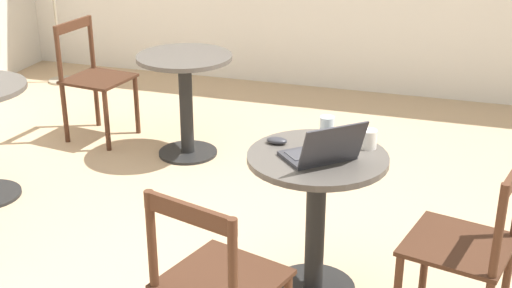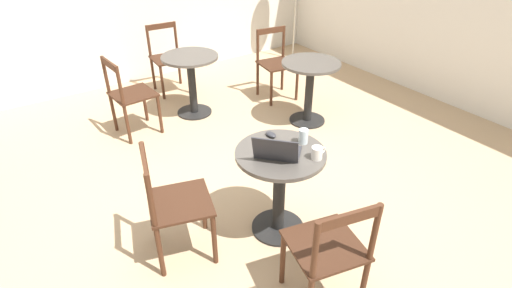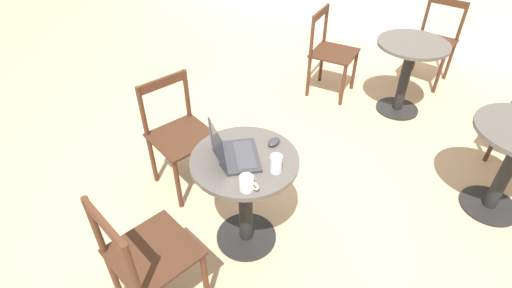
{
  "view_description": "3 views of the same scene",
  "coord_description": "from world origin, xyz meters",
  "px_view_note": "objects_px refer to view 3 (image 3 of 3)",
  "views": [
    {
      "loc": [
        -2.88,
        -1.01,
        2.02
      ],
      "look_at": [
        0.17,
        -0.05,
        0.69
      ],
      "focal_mm": 50.0,
      "sensor_mm": 36.0,
      "label": 1
    },
    {
      "loc": [
        -1.45,
        -2.23,
        2.25
      ],
      "look_at": [
        0.1,
        0.01,
        0.57
      ],
      "focal_mm": 28.0,
      "sensor_mm": 36.0,
      "label": 2
    },
    {
      "loc": [
        1.07,
        -1.85,
        2.25
      ],
      "look_at": [
        -0.08,
        -0.08,
        0.58
      ],
      "focal_mm": 28.0,
      "sensor_mm": 36.0,
      "label": 3
    }
  ],
  "objects_px": {
    "chair_near_front": "(147,258)",
    "drinking_glass": "(276,164)",
    "chair_far_back": "(434,42)",
    "chair_far_left": "(330,53)",
    "chair_near_left": "(179,135)",
    "mouse": "(274,142)",
    "cafe_table_far": "(408,64)",
    "laptop": "(234,152)",
    "mug": "(247,183)",
    "cafe_table_near": "(245,185)"
  },
  "relations": [
    {
      "from": "cafe_table_far",
      "to": "mug",
      "type": "bearing_deg",
      "value": -95.44
    },
    {
      "from": "chair_far_left",
      "to": "laptop",
      "type": "bearing_deg",
      "value": -81.32
    },
    {
      "from": "cafe_table_near",
      "to": "chair_near_front",
      "type": "relative_size",
      "value": 0.83
    },
    {
      "from": "cafe_table_far",
      "to": "chair_near_front",
      "type": "distance_m",
      "value": 2.93
    },
    {
      "from": "cafe_table_far",
      "to": "laptop",
      "type": "bearing_deg",
      "value": -101.18
    },
    {
      "from": "cafe_table_near",
      "to": "laptop",
      "type": "xyz_separation_m",
      "value": [
        -0.05,
        -0.03,
        0.26
      ]
    },
    {
      "from": "cafe_table_far",
      "to": "cafe_table_near",
      "type": "bearing_deg",
      "value": -99.95
    },
    {
      "from": "chair_far_left",
      "to": "drinking_glass",
      "type": "relative_size",
      "value": 7.91
    },
    {
      "from": "mug",
      "to": "drinking_glass",
      "type": "bearing_deg",
      "value": 75.37
    },
    {
      "from": "chair_near_front",
      "to": "chair_far_left",
      "type": "bearing_deg",
      "value": 94.38
    },
    {
      "from": "cafe_table_near",
      "to": "laptop",
      "type": "distance_m",
      "value": 0.27
    },
    {
      "from": "chair_near_front",
      "to": "chair_far_back",
      "type": "distance_m",
      "value": 3.72
    },
    {
      "from": "mouse",
      "to": "mug",
      "type": "bearing_deg",
      "value": -78.95
    },
    {
      "from": "cafe_table_far",
      "to": "drinking_glass",
      "type": "bearing_deg",
      "value": -94.54
    },
    {
      "from": "cafe_table_near",
      "to": "chair_far_back",
      "type": "relative_size",
      "value": 0.83
    },
    {
      "from": "chair_near_front",
      "to": "drinking_glass",
      "type": "xyz_separation_m",
      "value": [
        0.38,
        0.7,
        0.33
      ]
    },
    {
      "from": "chair_far_left",
      "to": "mug",
      "type": "xyz_separation_m",
      "value": [
        0.54,
        -2.33,
        0.32
      ]
    },
    {
      "from": "laptop",
      "to": "drinking_glass",
      "type": "height_order",
      "value": "laptop"
    },
    {
      "from": "cafe_table_near",
      "to": "chair_far_back",
      "type": "distance_m",
      "value": 3.01
    },
    {
      "from": "cafe_table_near",
      "to": "chair_near_front",
      "type": "xyz_separation_m",
      "value": [
        -0.17,
        -0.7,
        -0.06
      ]
    },
    {
      "from": "chair_far_back",
      "to": "mouse",
      "type": "relative_size",
      "value": 8.71
    },
    {
      "from": "chair_far_left",
      "to": "mug",
      "type": "bearing_deg",
      "value": -76.97
    },
    {
      "from": "chair_far_back",
      "to": "drinking_glass",
      "type": "bearing_deg",
      "value": -94.46
    },
    {
      "from": "mouse",
      "to": "drinking_glass",
      "type": "height_order",
      "value": "drinking_glass"
    },
    {
      "from": "chair_far_back",
      "to": "cafe_table_far",
      "type": "bearing_deg",
      "value": -94.25
    },
    {
      "from": "chair_near_front",
      "to": "chair_near_left",
      "type": "bearing_deg",
      "value": 122.2
    },
    {
      "from": "cafe_table_far",
      "to": "laptop",
      "type": "distance_m",
      "value": 2.27
    },
    {
      "from": "chair_near_front",
      "to": "chair_far_left",
      "type": "height_order",
      "value": "same"
    },
    {
      "from": "cafe_table_near",
      "to": "chair_far_back",
      "type": "bearing_deg",
      "value": 81.56
    },
    {
      "from": "chair_far_back",
      "to": "laptop",
      "type": "distance_m",
      "value": 3.06
    },
    {
      "from": "mouse",
      "to": "chair_far_left",
      "type": "bearing_deg",
      "value": 103.46
    },
    {
      "from": "chair_far_left",
      "to": "chair_near_front",
      "type": "bearing_deg",
      "value": -85.62
    },
    {
      "from": "mug",
      "to": "drinking_glass",
      "type": "xyz_separation_m",
      "value": [
        0.05,
        0.21,
        0.01
      ]
    },
    {
      "from": "chair_near_left",
      "to": "cafe_table_near",
      "type": "bearing_deg",
      "value": -16.61
    },
    {
      "from": "drinking_glass",
      "to": "mouse",
      "type": "bearing_deg",
      "value": 123.13
    },
    {
      "from": "chair_far_back",
      "to": "mug",
      "type": "height_order",
      "value": "chair_far_back"
    },
    {
      "from": "laptop",
      "to": "mouse",
      "type": "distance_m",
      "value": 0.28
    },
    {
      "from": "laptop",
      "to": "chair_far_back",
      "type": "bearing_deg",
      "value": 80.63
    },
    {
      "from": "cafe_table_near",
      "to": "drinking_glass",
      "type": "height_order",
      "value": "drinking_glass"
    },
    {
      "from": "drinking_glass",
      "to": "cafe_table_near",
      "type": "bearing_deg",
      "value": -178.51
    },
    {
      "from": "chair_near_front",
      "to": "chair_near_left",
      "type": "height_order",
      "value": "same"
    },
    {
      "from": "chair_near_front",
      "to": "chair_far_left",
      "type": "distance_m",
      "value": 2.83
    },
    {
      "from": "chair_near_front",
      "to": "drinking_glass",
      "type": "relative_size",
      "value": 7.91
    },
    {
      "from": "cafe_table_near",
      "to": "laptop",
      "type": "height_order",
      "value": "laptop"
    },
    {
      "from": "cafe_table_far",
      "to": "drinking_glass",
      "type": "xyz_separation_m",
      "value": [
        -0.17,
        -2.17,
        0.27
      ]
    },
    {
      "from": "cafe_table_near",
      "to": "chair_far_left",
      "type": "height_order",
      "value": "chair_far_left"
    },
    {
      "from": "chair_near_left",
      "to": "mouse",
      "type": "bearing_deg",
      "value": -0.53
    },
    {
      "from": "cafe_table_far",
      "to": "laptop",
      "type": "height_order",
      "value": "laptop"
    },
    {
      "from": "drinking_glass",
      "to": "chair_far_left",
      "type": "bearing_deg",
      "value": 105.66
    },
    {
      "from": "cafe_table_far",
      "to": "chair_far_left",
      "type": "xyz_separation_m",
      "value": [
        -0.77,
        -0.06,
        -0.06
      ]
    }
  ]
}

